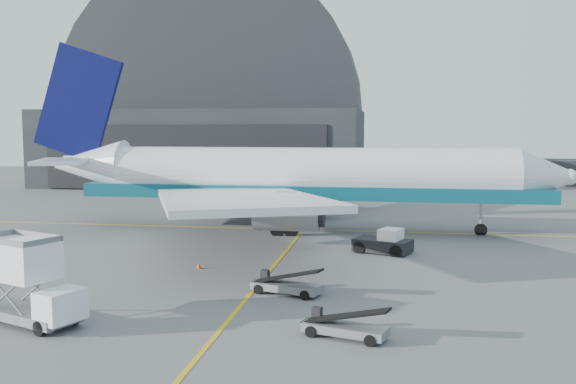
% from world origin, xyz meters
% --- Properties ---
extents(ground, '(200.00, 200.00, 0.00)m').
position_xyz_m(ground, '(0.00, 0.00, 0.00)').
color(ground, '#565659').
rests_on(ground, ground).
extents(taxi_lines, '(80.00, 42.12, 0.02)m').
position_xyz_m(taxi_lines, '(0.00, 12.67, 0.01)').
color(taxi_lines, gold).
rests_on(taxi_lines, ground).
extents(hangar, '(50.00, 28.30, 28.00)m').
position_xyz_m(hangar, '(-22.00, 64.95, 9.54)').
color(hangar, black).
rests_on(hangar, ground).
extents(airliner, '(50.27, 48.75, 17.64)m').
position_xyz_m(airliner, '(-1.32, 19.75, 4.94)').
color(airliner, white).
rests_on(airliner, ground).
extents(catering_truck, '(6.27, 4.23, 4.05)m').
position_xyz_m(catering_truck, '(-9.63, -10.00, 2.05)').
color(catering_truck, slate).
rests_on(catering_truck, ground).
extents(pushback_tug, '(4.73, 3.68, 1.94)m').
position_xyz_m(pushback_tug, '(7.47, 10.33, 0.73)').
color(pushback_tug, black).
rests_on(pushback_tug, ground).
extents(belt_loader_a, '(4.23, 2.39, 1.58)m').
position_xyz_m(belt_loader_a, '(5.87, -9.68, 0.49)').
color(belt_loader_a, slate).
rests_on(belt_loader_a, ground).
extents(belt_loader_b, '(4.40, 2.51, 1.65)m').
position_xyz_m(belt_loader_b, '(2.01, -2.66, 0.51)').
color(belt_loader_b, slate).
rests_on(belt_loader_b, ground).
extents(traffic_cone, '(0.32, 0.32, 0.47)m').
position_xyz_m(traffic_cone, '(-4.87, 2.88, 0.22)').
color(traffic_cone, '#F84A07').
rests_on(traffic_cone, ground).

